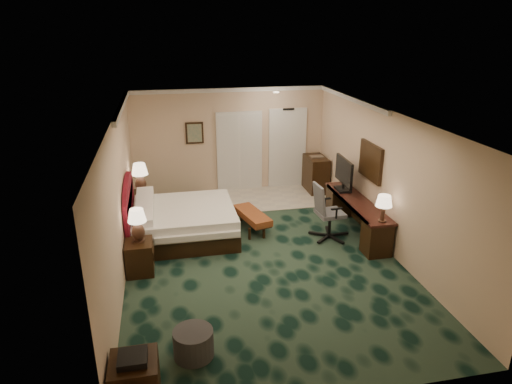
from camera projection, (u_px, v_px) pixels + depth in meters
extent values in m
cube|color=black|center=(260.00, 254.00, 8.88)|extent=(5.00, 7.50, 0.00)
cube|color=silver|center=(260.00, 116.00, 7.94)|extent=(5.00, 7.50, 0.00)
cube|color=beige|center=(230.00, 140.00, 11.85)|extent=(5.00, 0.00, 2.70)
cube|color=beige|center=(332.00, 304.00, 4.97)|extent=(5.00, 0.00, 2.70)
cube|color=beige|center=(120.00, 199.00, 7.94)|extent=(0.00, 7.50, 2.70)
cube|color=beige|center=(385.00, 180.00, 8.88)|extent=(0.00, 7.50, 2.70)
cube|color=#BBB2A2|center=(270.00, 198.00, 11.71)|extent=(3.20, 1.70, 0.01)
cube|color=silver|center=(287.00, 149.00, 12.22)|extent=(1.02, 0.06, 2.18)
cube|color=silver|center=(239.00, 151.00, 11.97)|extent=(1.20, 0.06, 2.10)
cube|color=#4F6F62|center=(195.00, 133.00, 11.56)|extent=(0.45, 0.06, 0.55)
cube|color=white|center=(371.00, 162.00, 9.35)|extent=(0.05, 0.95, 0.75)
cube|color=silver|center=(185.00, 222.00, 9.48)|extent=(2.06, 1.91, 0.65)
cube|color=black|center=(140.00, 257.00, 8.13)|extent=(0.48, 0.55, 0.60)
cube|color=black|center=(143.00, 204.00, 10.54)|extent=(0.46, 0.53, 0.58)
cube|color=brown|center=(252.00, 221.00, 9.88)|extent=(0.69, 1.23, 0.39)
cylinder|color=#323232|center=(193.00, 343.00, 6.11)|extent=(0.69, 0.69, 0.39)
cube|color=black|center=(135.00, 382.00, 5.32)|extent=(0.55, 0.55, 0.60)
cube|color=black|center=(356.00, 217.00, 9.67)|extent=(0.54, 2.49, 0.72)
cube|color=black|center=(344.00, 175.00, 10.03)|extent=(0.12, 0.95, 0.73)
cube|color=black|center=(316.00, 174.00, 12.07)|extent=(0.49, 0.88, 0.93)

